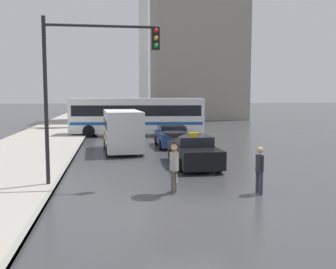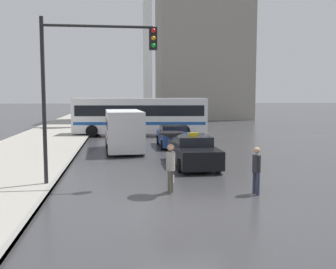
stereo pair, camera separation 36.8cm
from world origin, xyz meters
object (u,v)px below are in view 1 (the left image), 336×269
object	(u,v)px
monument_cross	(143,12)
ambulance_van	(122,129)
traffic_light	(91,70)
pedestrian_with_umbrella	(174,145)
pedestrian_man	(260,167)
sedan_red	(172,137)
taxi	(193,152)
city_bus	(137,115)

from	to	relation	value
monument_cross	ambulance_van	bearing A→B (deg)	-98.41
traffic_light	monument_cross	size ratio (longest dim) A/B	0.28
pedestrian_with_umbrella	monument_cross	distance (m)	31.66
pedestrian_with_umbrella	monument_cross	size ratio (longest dim) A/B	0.10
pedestrian_with_umbrella	pedestrian_man	distance (m)	2.96
sedan_red	traffic_light	distance (m)	12.11
sedan_red	ambulance_van	distance (m)	3.74
taxi	pedestrian_with_umbrella	distance (m)	5.47
sedan_red	city_bus	bearing A→B (deg)	-76.74
monument_cross	sedan_red	bearing A→B (deg)	-88.91
taxi	pedestrian_with_umbrella	size ratio (longest dim) A/B	2.24
sedan_red	pedestrian_man	xyz separation A→B (m)	(1.04, -12.60, 0.28)
pedestrian_with_umbrella	traffic_light	world-z (taller)	traffic_light
ambulance_van	pedestrian_man	bearing A→B (deg)	108.51
pedestrian_with_umbrella	monument_cross	world-z (taller)	monument_cross
pedestrian_man	monument_cross	distance (m)	32.36
taxi	pedestrian_man	world-z (taller)	pedestrian_man
monument_cross	taxi	bearing A→B (deg)	-89.31
sedan_red	city_bus	distance (m)	7.65
city_bus	traffic_light	distance (m)	18.40
monument_cross	pedestrian_with_umbrella	bearing A→B (deg)	-92.79
city_bus	pedestrian_with_umbrella	distance (m)	19.49
city_bus	pedestrian_man	distance (m)	20.18
taxi	pedestrian_man	bearing A→B (deg)	100.97
taxi	traffic_light	size ratio (longest dim) A/B	0.78
ambulance_van	traffic_light	bearing A→B (deg)	78.38
sedan_red	monument_cross	bearing A→B (deg)	-88.91
monument_cross	city_bus	bearing A→B (deg)	-97.73
taxi	traffic_light	distance (m)	6.80
ambulance_van	sedan_red	bearing A→B (deg)	-154.01
taxi	city_bus	xyz separation A→B (m)	(-1.70, 14.40, 1.04)
taxi	city_bus	bearing A→B (deg)	-83.26
traffic_light	monument_cross	distance (m)	29.74
traffic_light	taxi	bearing A→B (deg)	38.61
ambulance_van	city_bus	bearing A→B (deg)	-102.15
ambulance_van	city_bus	xyz separation A→B (m)	(1.48, 9.16, 0.37)
ambulance_van	pedestrian_man	world-z (taller)	ambulance_van
pedestrian_with_umbrella	monument_cross	xyz separation A→B (m)	(1.45, 29.82, 10.52)
taxi	ambulance_van	world-z (taller)	ambulance_van
taxi	monument_cross	world-z (taller)	monument_cross
ambulance_van	pedestrian_man	size ratio (longest dim) A/B	3.21
sedan_red	pedestrian_with_umbrella	world-z (taller)	pedestrian_with_umbrella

